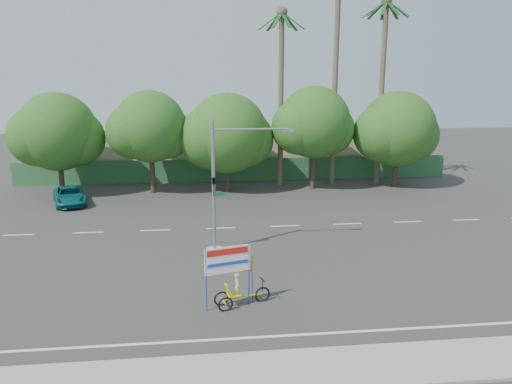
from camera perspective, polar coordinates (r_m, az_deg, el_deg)
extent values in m
plane|color=#33302D|center=(23.67, 1.73, -9.87)|extent=(120.00, 120.00, 0.00)
cube|color=gray|center=(17.11, 5.45, -19.63)|extent=(50.00, 2.40, 0.12)
cube|color=#336B3D|center=(43.92, -2.17, 2.53)|extent=(38.00, 0.08, 2.00)
cube|color=beige|center=(48.56, -14.47, 4.37)|extent=(12.00, 8.00, 4.00)
cube|color=beige|center=(49.36, 6.77, 4.62)|extent=(14.00, 8.00, 3.60)
cylinder|color=#473828|center=(41.68, -21.39, 2.06)|extent=(0.40, 0.40, 3.52)
sphere|color=#224D16|center=(41.21, -21.77, 6.42)|extent=(6.00, 6.00, 6.00)
sphere|color=#224D16|center=(41.23, -19.78, 5.80)|extent=(4.32, 4.32, 4.32)
sphere|color=#224D16|center=(41.39, -23.63, 5.83)|extent=(4.56, 4.56, 4.56)
cylinder|color=#473828|center=(40.40, -11.77, 2.53)|extent=(0.40, 0.40, 3.74)
sphere|color=#224D16|center=(39.90, -12.01, 7.33)|extent=(5.60, 5.60, 5.60)
sphere|color=#224D16|center=(40.16, -10.13, 6.60)|extent=(4.03, 4.03, 4.03)
sphere|color=#224D16|center=(39.83, -13.83, 6.73)|extent=(4.26, 4.26, 4.26)
cylinder|color=#473828|center=(40.30, -3.23, 2.46)|extent=(0.40, 0.40, 3.30)
sphere|color=#224D16|center=(39.83, -3.29, 6.69)|extent=(6.40, 6.40, 6.40)
sphere|color=#224D16|center=(40.30, -1.25, 6.04)|extent=(4.61, 4.61, 4.61)
sphere|color=#224D16|center=(39.57, -5.36, 6.17)|extent=(4.86, 4.86, 4.86)
cylinder|color=#473828|center=(41.21, 6.54, 3.04)|extent=(0.40, 0.40, 3.87)
sphere|color=#224D16|center=(40.72, 6.68, 7.92)|extent=(5.80, 5.80, 5.80)
sphere|color=#224D16|center=(41.38, 8.33, 7.10)|extent=(4.18, 4.18, 4.18)
sphere|color=#224D16|center=(40.24, 4.91, 7.39)|extent=(4.41, 4.41, 4.41)
cylinder|color=#473828|center=(43.33, 15.61, 2.85)|extent=(0.40, 0.40, 3.43)
sphere|color=#224D16|center=(42.89, 15.88, 6.94)|extent=(6.20, 6.20, 6.20)
sphere|color=#224D16|center=(43.76, 17.39, 6.25)|extent=(4.46, 4.46, 4.46)
sphere|color=#224D16|center=(42.19, 14.21, 6.52)|extent=(4.71, 4.71, 4.71)
cylinder|color=#70604C|center=(42.47, 9.02, 12.19)|extent=(0.44, 0.44, 17.00)
cylinder|color=#70604C|center=(43.72, 14.13, 10.68)|extent=(0.44, 0.44, 15.00)
sphere|color=#70604C|center=(44.04, 14.72, 20.46)|extent=(0.90, 0.90, 0.90)
cube|color=#1C4C21|center=(44.29, 15.88, 19.48)|extent=(1.91, 0.28, 1.36)
cube|color=#1C4C21|center=(44.77, 15.30, 19.45)|extent=(1.65, 1.44, 1.36)
cube|color=#1C4C21|center=(44.88, 14.44, 19.48)|extent=(0.61, 1.93, 1.36)
cube|color=#1C4C21|center=(44.56, 13.68, 19.57)|extent=(1.20, 1.80, 1.36)
cube|color=#1C4C21|center=(43.96, 13.37, 19.67)|extent=(1.89, 0.92, 1.36)
cube|color=#1C4C21|center=(43.36, 13.67, 19.75)|extent=(1.89, 0.92, 1.36)
cube|color=#1C4C21|center=(43.03, 14.45, 19.75)|extent=(1.20, 1.80, 1.36)
cube|color=#1C4C21|center=(43.15, 15.34, 19.69)|extent=(0.61, 1.93, 1.36)
cube|color=#1C4C21|center=(43.65, 15.91, 19.58)|extent=(1.65, 1.44, 1.36)
cylinder|color=#70604C|center=(41.59, 2.85, 10.24)|extent=(0.44, 0.44, 14.00)
sphere|color=#70604C|center=(41.77, 2.97, 19.87)|extent=(0.90, 0.90, 0.90)
cube|color=#1C4C21|center=(41.86, 4.31, 18.93)|extent=(1.91, 0.28, 1.36)
cube|color=#1C4C21|center=(42.42, 3.84, 18.87)|extent=(1.65, 1.44, 1.36)
cube|color=#1C4C21|center=(42.64, 2.98, 18.85)|extent=(0.61, 1.93, 1.36)
cube|color=#1C4C21|center=(42.43, 2.11, 18.89)|extent=(1.20, 1.80, 1.36)
cube|color=#1C4C21|center=(41.89, 1.62, 18.96)|extent=(1.89, 0.92, 1.36)
cube|color=#1C4C21|center=(41.25, 1.75, 19.04)|extent=(1.89, 0.92, 1.36)
cube|color=#1C4C21|center=(40.83, 2.47, 19.09)|extent=(1.20, 1.80, 1.36)
cube|color=#1C4C21|center=(40.82, 3.42, 19.08)|extent=(0.61, 1.93, 1.36)
cube|color=#1C4C21|center=(41.23, 4.15, 19.02)|extent=(1.65, 1.44, 1.36)
cylinder|color=gray|center=(27.16, -4.72, -6.63)|extent=(1.10, 1.10, 0.10)
cylinder|color=gray|center=(26.18, -4.86, 0.47)|extent=(0.18, 0.18, 7.00)
cylinder|color=gray|center=(25.78, -0.52, 7.20)|extent=(4.00, 0.10, 0.10)
cube|color=gray|center=(26.05, 3.67, 7.02)|extent=(0.55, 0.20, 0.12)
imported|color=black|center=(25.94, -4.85, 0.58)|extent=(0.16, 0.20, 1.00)
cube|color=#14662D|center=(26.27, -4.09, -0.25)|extent=(0.70, 0.04, 0.18)
torus|color=black|center=(21.39, 0.73, -11.63)|extent=(0.68, 0.25, 0.68)
torus|color=black|center=(21.12, -3.98, -12.07)|extent=(0.64, 0.24, 0.64)
torus|color=black|center=(20.64, -3.50, -12.71)|extent=(0.64, 0.24, 0.64)
cube|color=yellow|center=(21.09, -1.48, -11.84)|extent=(1.67, 0.50, 0.06)
cube|color=yellow|center=(20.87, -3.75, -12.34)|extent=(0.21, 0.60, 0.05)
cube|color=yellow|center=(20.91, -2.54, -11.65)|extent=(0.60, 0.54, 0.06)
cube|color=yellow|center=(20.71, -3.28, -11.06)|extent=(0.33, 0.47, 0.55)
cylinder|color=black|center=(21.22, 0.73, -10.64)|extent=(0.04, 0.04, 0.56)
cube|color=black|center=(21.11, 0.74, -9.97)|extent=(0.16, 0.45, 0.04)
imported|color=#CCB284|center=(20.79, -2.15, -10.64)|extent=(0.35, 0.45, 1.09)
cylinder|color=blue|center=(20.25, -5.73, -9.92)|extent=(0.07, 0.07, 2.73)
cylinder|color=blue|center=(20.76, -0.83, -9.24)|extent=(0.07, 0.07, 2.73)
cube|color=white|center=(20.22, -3.27, -7.74)|extent=(1.87, 0.54, 1.11)
cube|color=red|center=(20.06, -3.26, -6.84)|extent=(1.66, 0.46, 0.26)
cube|color=blue|center=(20.24, -3.24, -8.18)|extent=(1.66, 0.46, 0.14)
cylinder|color=black|center=(20.93, -0.43, -9.95)|extent=(0.02, 0.02, 2.12)
cube|color=red|center=(20.56, -1.37, -8.41)|extent=(0.87, 0.25, 0.66)
imported|color=#0F6069|center=(38.78, -20.53, -0.38)|extent=(3.41, 4.99, 1.27)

